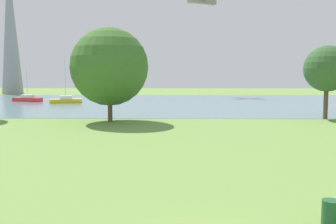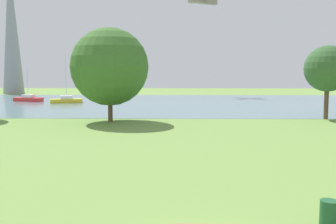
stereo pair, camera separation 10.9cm
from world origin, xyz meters
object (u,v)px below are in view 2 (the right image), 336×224
(tree_west_far, at_px, (110,67))
(electricity_pylon, at_px, (11,26))
(sailboat_red, at_px, (28,99))
(light_aircraft, at_px, (203,1))
(litter_bin, at_px, (329,213))
(sailboat_yellow, at_px, (66,100))
(tree_east_near, at_px, (328,69))

(tree_west_far, height_order, electricity_pylon, electricity_pylon)
(sailboat_red, xyz_separation_m, tree_west_far, (17.55, -24.90, 4.84))
(tree_west_far, bearing_deg, light_aircraft, 74.37)
(litter_bin, bearing_deg, light_aircraft, 89.68)
(light_aircraft, bearing_deg, electricity_pylon, 173.43)
(sailboat_yellow, bearing_deg, tree_west_far, -64.43)
(litter_bin, distance_m, tree_west_far, 27.86)
(litter_bin, distance_m, sailboat_red, 57.62)
(sailboat_red, bearing_deg, litter_bin, -60.10)
(tree_east_near, relative_size, electricity_pylon, 0.26)
(tree_west_far, bearing_deg, electricity_pylon, 122.04)
(sailboat_yellow, bearing_deg, light_aircraft, 41.18)
(sailboat_red, height_order, tree_east_near, tree_east_near)
(litter_bin, xyz_separation_m, sailboat_red, (-28.72, 49.94, 0.04))
(litter_bin, height_order, tree_west_far, tree_west_far)
(litter_bin, height_order, light_aircraft, light_aircraft)
(tree_east_near, distance_m, electricity_pylon, 67.10)
(litter_bin, height_order, electricity_pylon, electricity_pylon)
(sailboat_yellow, height_order, electricity_pylon, electricity_pylon)
(tree_west_far, height_order, tree_east_near, tree_west_far)
(sailboat_red, height_order, electricity_pylon, electricity_pylon)
(light_aircraft, bearing_deg, tree_east_near, -75.46)
(sailboat_yellow, xyz_separation_m, tree_west_far, (10.51, -21.96, 4.81))
(light_aircraft, bearing_deg, sailboat_yellow, -138.82)
(litter_bin, bearing_deg, sailboat_yellow, 114.76)
(tree_east_near, relative_size, light_aircraft, 0.97)
(sailboat_yellow, bearing_deg, electricity_pylon, 127.27)
(light_aircraft, bearing_deg, litter_bin, -90.32)
(sailboat_yellow, bearing_deg, tree_east_near, -31.22)
(sailboat_red, relative_size, light_aircraft, 0.67)
(sailboat_red, bearing_deg, light_aircraft, 29.35)
(tree_west_far, distance_m, tree_east_near, 21.75)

